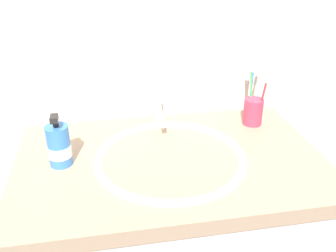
{
  "coord_description": "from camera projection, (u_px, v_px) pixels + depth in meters",
  "views": [
    {
      "loc": [
        -0.17,
        -0.92,
        1.49
      ],
      "look_at": [
        -0.0,
        0.03,
        0.99
      ],
      "focal_mm": 39.82,
      "sensor_mm": 36.0,
      "label": 1
    }
  ],
  "objects": [
    {
      "name": "tiled_wall_back",
      "position": [
        153.0,
        32.0,
        1.25
      ],
      "size": [
        2.11,
        0.04,
        2.4
      ],
      "primitive_type": "cube",
      "color": "beige",
      "rests_on": "ground"
    },
    {
      "name": "sink_basin",
      "position": [
        170.0,
        166.0,
        1.12
      ],
      "size": [
        0.45,
        0.45,
        0.1
      ],
      "color": "white",
      "rests_on": "vanity_counter"
    },
    {
      "name": "faucet",
      "position": [
        158.0,
        110.0,
        1.27
      ],
      "size": [
        0.02,
        0.16,
        0.12
      ],
      "color": "silver",
      "rests_on": "sink_basin"
    },
    {
      "name": "toothbrush_cup",
      "position": [
        253.0,
        112.0,
        1.28
      ],
      "size": [
        0.07,
        0.07,
        0.09
      ],
      "primitive_type": "cylinder",
      "color": "#D8334C",
      "rests_on": "vanity_counter"
    },
    {
      "name": "toothbrush_blue",
      "position": [
        251.0,
        89.0,
        1.29
      ],
      "size": [
        0.02,
        0.04,
        0.19
      ],
      "color": "blue",
      "rests_on": "toothbrush_cup"
    },
    {
      "name": "toothbrush_red",
      "position": [
        263.0,
        97.0,
        1.25
      ],
      "size": [
        0.03,
        0.03,
        0.18
      ],
      "color": "red",
      "rests_on": "toothbrush_cup"
    },
    {
      "name": "toothbrush_green",
      "position": [
        251.0,
        89.0,
        1.28
      ],
      "size": [
        0.01,
        0.05,
        0.2
      ],
      "color": "green",
      "rests_on": "toothbrush_cup"
    },
    {
      "name": "toothbrush_white",
      "position": [
        257.0,
        87.0,
        1.28
      ],
      "size": [
        0.04,
        0.05,
        0.21
      ],
      "color": "white",
      "rests_on": "toothbrush_cup"
    },
    {
      "name": "soap_dispenser",
      "position": [
        59.0,
        146.0,
        1.05
      ],
      "size": [
        0.07,
        0.07,
        0.16
      ],
      "color": "#3372BF",
      "rests_on": "vanity_counter"
    }
  ]
}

